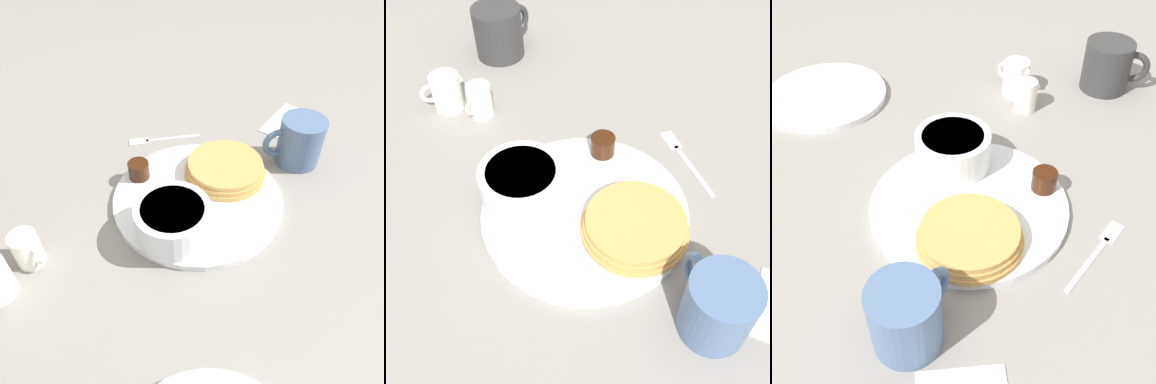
# 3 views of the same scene
# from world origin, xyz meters

# --- Properties ---
(ground_plane) EXTENTS (4.00, 4.00, 0.00)m
(ground_plane) POSITION_xyz_m (0.00, 0.00, 0.00)
(ground_plane) COLOR gray
(plate) EXTENTS (0.29, 0.29, 0.01)m
(plate) POSITION_xyz_m (0.00, 0.00, 0.01)
(plate) COLOR white
(plate) RESTS_ON ground_plane
(pancake_stack) EXTENTS (0.15, 0.15, 0.03)m
(pancake_stack) POSITION_xyz_m (0.08, -0.00, 0.03)
(pancake_stack) COLOR tan
(pancake_stack) RESTS_ON plate
(bowl) EXTENTS (0.12, 0.12, 0.06)m
(bowl) POSITION_xyz_m (-0.09, -0.02, 0.04)
(bowl) COLOR white
(bowl) RESTS_ON plate
(syrup_cup) EXTENTS (0.04, 0.04, 0.03)m
(syrup_cup) POSITION_xyz_m (-0.03, 0.11, 0.03)
(syrup_cup) COLOR #38190A
(syrup_cup) RESTS_ON plate
(butter_ramekin) EXTENTS (0.05, 0.05, 0.04)m
(butter_ramekin) POSITION_xyz_m (-0.11, -0.01, 0.03)
(butter_ramekin) COLOR white
(butter_ramekin) RESTS_ON plate
(coffee_mug) EXTENTS (0.10, 0.09, 0.09)m
(coffee_mug) POSITION_xyz_m (0.21, -0.07, 0.05)
(coffee_mug) COLOR slate
(coffee_mug) RESTS_ON ground_plane
(creamer_pitcher_near) EXTENTS (0.04, 0.06, 0.06)m
(creamer_pitcher_near) POSITION_xyz_m (-0.26, 0.10, 0.03)
(creamer_pitcher_near) COLOR white
(creamer_pitcher_near) RESTS_ON ground_plane
(creamer_pitcher_far) EXTENTS (0.06, 0.06, 0.07)m
(creamer_pitcher_far) POSITION_xyz_m (-0.32, 0.09, 0.03)
(creamer_pitcher_far) COLOR white
(creamer_pitcher_far) RESTS_ON ground_plane
(fork) EXTENTS (0.12, 0.10, 0.00)m
(fork) POSITION_xyz_m (0.08, 0.18, 0.00)
(fork) COLOR silver
(fork) RESTS_ON ground_plane
(second_mug) EXTENTS (0.09, 0.12, 0.09)m
(second_mug) POSITION_xyz_m (-0.33, 0.27, 0.05)
(second_mug) COLOR #333333
(second_mug) RESTS_ON ground_plane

